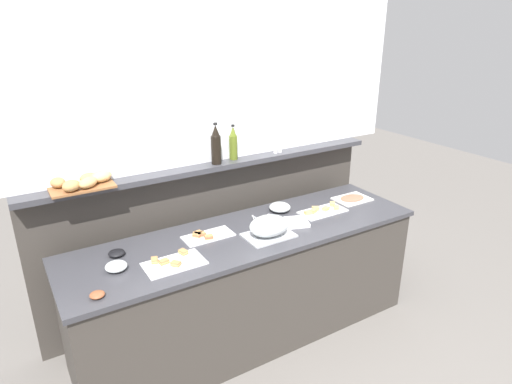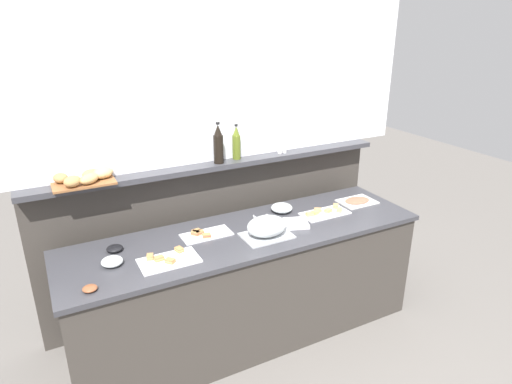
% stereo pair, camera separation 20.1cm
% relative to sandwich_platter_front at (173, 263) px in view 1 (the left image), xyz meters
% --- Properties ---
extents(ground_plane, '(12.00, 12.00, 0.00)m').
position_rel_sandwich_platter_front_xyz_m(ground_plane, '(0.62, 0.73, -0.89)').
color(ground_plane, slate).
extents(buffet_counter, '(2.61, 0.73, 0.88)m').
position_rel_sandwich_platter_front_xyz_m(buffet_counter, '(0.62, 0.13, -0.45)').
color(buffet_counter, '#3D3833').
rests_on(buffet_counter, ground_plane).
extents(back_ledge_unit, '(2.85, 0.22, 1.27)m').
position_rel_sandwich_platter_front_xyz_m(back_ledge_unit, '(0.62, 0.68, -0.22)').
color(back_ledge_unit, '#3D3833').
rests_on(back_ledge_unit, ground_plane).
extents(upper_wall_panel, '(3.45, 0.08, 1.33)m').
position_rel_sandwich_platter_front_xyz_m(upper_wall_panel, '(0.62, 0.70, 1.04)').
color(upper_wall_panel, white).
rests_on(upper_wall_panel, back_ledge_unit).
extents(sandwich_platter_front, '(0.37, 0.22, 0.04)m').
position_rel_sandwich_platter_front_xyz_m(sandwich_platter_front, '(0.00, 0.00, 0.00)').
color(sandwich_platter_front, silver).
rests_on(sandwich_platter_front, buffet_counter).
extents(sandwich_platter_rear, '(0.38, 0.19, 0.04)m').
position_rel_sandwich_platter_front_xyz_m(sandwich_platter_rear, '(1.30, 0.14, 0.00)').
color(sandwich_platter_rear, white).
rests_on(sandwich_platter_rear, buffet_counter).
extents(sandwich_platter_side, '(0.35, 0.17, 0.04)m').
position_rel_sandwich_platter_front_xyz_m(sandwich_platter_side, '(0.33, 0.22, 0.00)').
color(sandwich_platter_side, silver).
rests_on(sandwich_platter_side, buffet_counter).
extents(cold_cuts_platter, '(0.29, 0.22, 0.02)m').
position_rel_sandwich_platter_front_xyz_m(cold_cuts_platter, '(1.68, 0.20, 0.00)').
color(cold_cuts_platter, white).
rests_on(cold_cuts_platter, buffet_counter).
extents(serving_cloche, '(0.34, 0.24, 0.17)m').
position_rel_sandwich_platter_front_xyz_m(serving_cloche, '(0.71, 0.01, 0.06)').
color(serving_cloche, '#B7BABF').
rests_on(serving_cloche, buffet_counter).
extents(glass_bowl_large, '(0.17, 0.17, 0.07)m').
position_rel_sandwich_platter_front_xyz_m(glass_bowl_large, '(1.02, 0.33, 0.02)').
color(glass_bowl_large, silver).
rests_on(glass_bowl_large, buffet_counter).
extents(glass_bowl_medium, '(0.13, 0.13, 0.05)m').
position_rel_sandwich_platter_front_xyz_m(glass_bowl_medium, '(-0.32, 0.11, 0.01)').
color(glass_bowl_medium, silver).
rests_on(glass_bowl_medium, buffet_counter).
extents(condiment_bowl_teal, '(0.08, 0.08, 0.03)m').
position_rel_sandwich_platter_front_xyz_m(condiment_bowl_teal, '(-0.49, -0.11, 0.01)').
color(condiment_bowl_teal, brown).
rests_on(condiment_bowl_teal, buffet_counter).
extents(condiment_bowl_red, '(0.11, 0.11, 0.04)m').
position_rel_sandwich_platter_front_xyz_m(condiment_bowl_red, '(-0.27, 0.29, 0.01)').
color(condiment_bowl_red, black).
rests_on(condiment_bowl_red, buffet_counter).
extents(serving_tongs, '(0.08, 0.19, 0.01)m').
position_rel_sandwich_platter_front_xyz_m(serving_tongs, '(0.77, 0.27, -0.00)').
color(serving_tongs, '#B7BABF').
rests_on(serving_tongs, buffet_counter).
extents(napkin_stack, '(0.22, 0.22, 0.03)m').
position_rel_sandwich_platter_front_xyz_m(napkin_stack, '(0.99, 0.07, 0.00)').
color(napkin_stack, white).
rests_on(napkin_stack, buffet_counter).
extents(olive_oil_bottle, '(0.06, 0.06, 0.28)m').
position_rel_sandwich_platter_front_xyz_m(olive_oil_bottle, '(0.78, 0.63, 0.50)').
color(olive_oil_bottle, '#56661E').
rests_on(olive_oil_bottle, back_ledge_unit).
extents(wine_bottle_dark, '(0.08, 0.08, 0.32)m').
position_rel_sandwich_platter_front_xyz_m(wine_bottle_dark, '(0.61, 0.59, 0.52)').
color(wine_bottle_dark, black).
rests_on(wine_bottle_dark, back_ledge_unit).
extents(salt_shaker, '(0.03, 0.03, 0.09)m').
position_rel_sandwich_platter_front_xyz_m(salt_shaker, '(1.16, 0.60, 0.42)').
color(salt_shaker, white).
rests_on(salt_shaker, back_ledge_unit).
extents(pepper_shaker, '(0.03, 0.03, 0.09)m').
position_rel_sandwich_platter_front_xyz_m(pepper_shaker, '(1.20, 0.60, 0.42)').
color(pepper_shaker, white).
rests_on(pepper_shaker, back_ledge_unit).
extents(bread_basket, '(0.43, 0.32, 0.08)m').
position_rel_sandwich_platter_front_xyz_m(bread_basket, '(-0.33, 0.61, 0.42)').
color(bread_basket, brown).
rests_on(bread_basket, back_ledge_unit).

